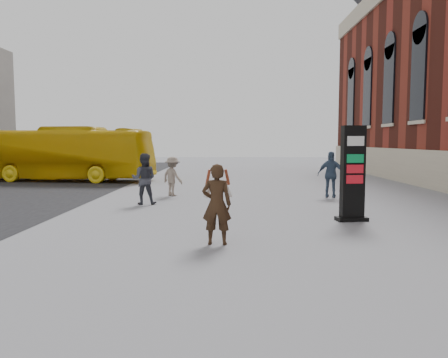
{
  "coord_description": "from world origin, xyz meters",
  "views": [
    {
      "loc": [
        0.11,
        -10.02,
        2.23
      ],
      "look_at": [
        -0.02,
        0.22,
        1.33
      ],
      "focal_mm": 35.0,
      "sensor_mm": 36.0,
      "label": 1
    }
  ],
  "objects_px": {
    "bus": "(57,154)",
    "pedestrian_b": "(173,176)",
    "pedestrian_c": "(331,175)",
    "pedestrian_a": "(144,179)",
    "woman": "(217,203)",
    "info_pylon": "(353,174)"
  },
  "relations": [
    {
      "from": "bus",
      "to": "pedestrian_b",
      "type": "height_order",
      "value": "bus"
    },
    {
      "from": "bus",
      "to": "pedestrian_b",
      "type": "bearing_deg",
      "value": -124.43
    },
    {
      "from": "pedestrian_b",
      "to": "pedestrian_c",
      "type": "height_order",
      "value": "pedestrian_c"
    },
    {
      "from": "bus",
      "to": "pedestrian_a",
      "type": "xyz_separation_m",
      "value": [
        6.63,
        -8.98,
        -0.6
      ]
    },
    {
      "from": "bus",
      "to": "pedestrian_b",
      "type": "xyz_separation_m",
      "value": [
        7.33,
        -6.67,
        -0.7
      ]
    },
    {
      "from": "pedestrian_a",
      "to": "pedestrian_b",
      "type": "distance_m",
      "value": 2.41
    },
    {
      "from": "pedestrian_b",
      "to": "woman",
      "type": "bearing_deg",
      "value": 144.13
    },
    {
      "from": "pedestrian_a",
      "to": "pedestrian_c",
      "type": "xyz_separation_m",
      "value": [
        7.01,
        1.94,
        0.01
      ]
    },
    {
      "from": "info_pylon",
      "to": "pedestrian_b",
      "type": "height_order",
      "value": "info_pylon"
    },
    {
      "from": "woman",
      "to": "pedestrian_c",
      "type": "distance_m",
      "value": 8.99
    },
    {
      "from": "info_pylon",
      "to": "bus",
      "type": "relative_size",
      "value": 0.25
    },
    {
      "from": "info_pylon",
      "to": "bus",
      "type": "height_order",
      "value": "bus"
    },
    {
      "from": "woman",
      "to": "pedestrian_a",
      "type": "distance_m",
      "value": 6.55
    },
    {
      "from": "info_pylon",
      "to": "bus",
      "type": "distance_m",
      "value": 17.8
    },
    {
      "from": "info_pylon",
      "to": "woman",
      "type": "xyz_separation_m",
      "value": [
        -3.69,
        -2.83,
        -0.43
      ]
    },
    {
      "from": "woman",
      "to": "pedestrian_c",
      "type": "relative_size",
      "value": 0.96
    },
    {
      "from": "bus",
      "to": "pedestrian_a",
      "type": "bearing_deg",
      "value": -135.69
    },
    {
      "from": "bus",
      "to": "woman",
      "type": "bearing_deg",
      "value": -140.06
    },
    {
      "from": "info_pylon",
      "to": "pedestrian_b",
      "type": "bearing_deg",
      "value": 128.5
    },
    {
      "from": "pedestrian_b",
      "to": "pedestrian_c",
      "type": "distance_m",
      "value": 6.32
    },
    {
      "from": "info_pylon",
      "to": "woman",
      "type": "distance_m",
      "value": 4.67
    },
    {
      "from": "pedestrian_a",
      "to": "pedestrian_b",
      "type": "xyz_separation_m",
      "value": [
        0.7,
        2.31,
        -0.1
      ]
    }
  ]
}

